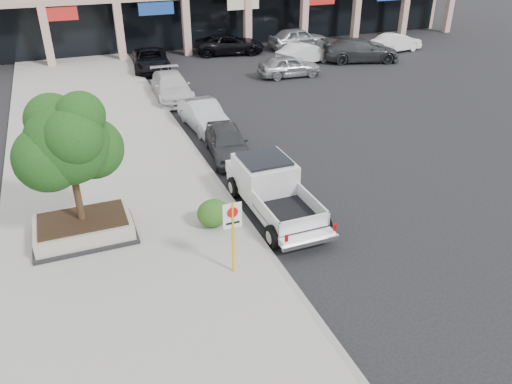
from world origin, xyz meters
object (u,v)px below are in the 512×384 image
at_px(curb_car_c, 172,87).
at_px(planter, 84,228).
at_px(curb_car_d, 151,60).
at_px(lot_car_c, 360,50).
at_px(lot_car_a, 289,66).
at_px(lot_car_f, 396,42).
at_px(lot_car_d, 230,44).
at_px(lot_car_b, 305,53).
at_px(no_parking_sign, 233,228).
at_px(lot_car_e, 298,38).
at_px(curb_car_a, 227,142).
at_px(curb_car_b, 204,115).
at_px(pickup_truck, 276,192).
at_px(planter_tree, 72,141).

bearing_deg(curb_car_c, planter, -110.79).
distance_m(curb_car_d, lot_car_c, 15.26).
relative_size(curb_car_d, lot_car_a, 1.25).
height_order(lot_car_c, lot_car_f, lot_car_c).
distance_m(lot_car_d, lot_car_f, 13.28).
distance_m(lot_car_b, lot_car_c, 4.20).
xyz_separation_m(no_parking_sign, lot_car_b, (13.18, 21.65, -0.89)).
height_order(planter, lot_car_d, lot_car_d).
bearing_deg(lot_car_e, curb_car_a, 140.14).
bearing_deg(curb_car_b, lot_car_c, 27.15).
height_order(pickup_truck, lot_car_a, pickup_truck).
height_order(curb_car_a, lot_car_c, lot_car_c).
distance_m(no_parking_sign, curb_car_d, 24.09).
bearing_deg(no_parking_sign, curb_car_c, 82.63).
bearing_deg(planter, curb_car_c, 65.75).
xyz_separation_m(curb_car_a, lot_car_f, (19.13, 14.31, 0.02)).
distance_m(pickup_truck, lot_car_e, 26.50).
bearing_deg(no_parking_sign, lot_car_b, 58.67).
bearing_deg(pickup_truck, curb_car_b, 89.54).
relative_size(planter, lot_car_f, 0.75).
height_order(curb_car_d, lot_car_c, lot_car_c).
height_order(no_parking_sign, lot_car_c, no_parking_sign).
distance_m(curb_car_c, lot_car_f, 20.21).
bearing_deg(lot_car_e, lot_car_b, 154.27).
bearing_deg(planter_tree, curb_car_b, 51.74).
bearing_deg(curb_car_a, lot_car_b, 59.29).
relative_size(planter, curb_car_a, 0.79).
distance_m(lot_car_a, lot_car_f, 11.64).
bearing_deg(lot_car_f, curb_car_a, 117.45).
distance_m(curb_car_b, lot_car_b, 14.51).
xyz_separation_m(lot_car_a, lot_car_e, (4.22, 7.40, 0.13)).
xyz_separation_m(no_parking_sign, lot_car_f, (21.70, 22.40, -0.93)).
bearing_deg(curb_car_d, lot_car_a, -24.26).
height_order(no_parking_sign, curb_car_d, no_parking_sign).
bearing_deg(pickup_truck, planter, 173.06).
relative_size(lot_car_e, lot_car_f, 1.15).
bearing_deg(lot_car_a, lot_car_b, -38.80).
bearing_deg(curb_car_a, planter_tree, -137.89).
bearing_deg(lot_car_a, lot_car_f, -68.67).
height_order(curb_car_d, lot_car_a, curb_car_d).
bearing_deg(curb_car_c, planter_tree, -110.56).
xyz_separation_m(planter, curb_car_d, (6.25, 20.42, 0.25)).
bearing_deg(curb_car_d, curb_car_c, -83.81).
bearing_deg(curb_car_a, lot_car_c, 47.87).
distance_m(lot_car_b, lot_car_f, 8.56).
distance_m(no_parking_sign, curb_car_b, 12.05).
relative_size(planter, curb_car_d, 0.62).
bearing_deg(curb_car_c, lot_car_d, 57.42).
bearing_deg(lot_car_c, no_parking_sign, 156.58).
distance_m(planter_tree, pickup_truck, 6.86).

